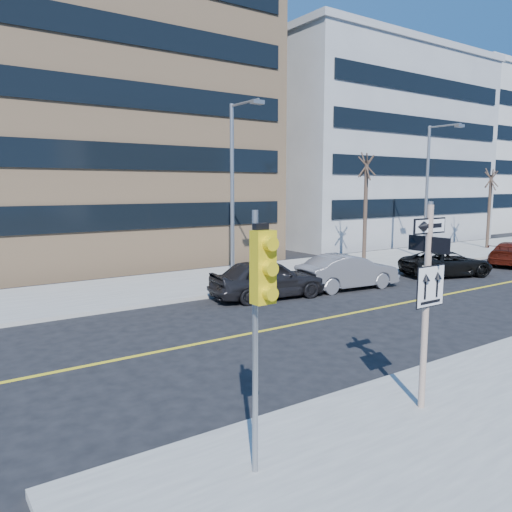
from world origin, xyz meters
TOP-DOWN VIEW (x-y plane):
  - ground at (0.00, 0.00)m, footprint 120.00×120.00m
  - far_sidewalk at (18.00, 12.00)m, footprint 66.00×6.00m
  - road_centerline at (12.00, 4.00)m, footprint 40.00×0.14m
  - sign_pole at (0.00, -2.51)m, footprint 0.92×0.92m
  - traffic_signal at (-4.00, -2.66)m, footprint 0.32×0.45m
  - parked_car_a at (3.64, 7.74)m, footprint 2.55×4.98m
  - parked_car_b at (7.68, 7.25)m, footprint 2.15×4.83m
  - parked_car_c at (14.14, 6.72)m, footprint 3.49×5.12m
  - streetlight_a at (4.00, 10.76)m, footprint 0.55×2.25m
  - streetlight_b at (18.00, 10.76)m, footprint 0.55×2.25m
  - street_tree_west at (13.00, 11.30)m, footprint 1.80×1.80m
  - street_tree_east at (26.00, 11.60)m, footprint 1.80×1.80m
  - building_brick at (2.00, 25.00)m, footprint 18.00×18.00m
  - building_grey_mid at (24.00, 24.00)m, footprint 20.00×16.00m
  - building_grey_far at (45.00, 27.00)m, footprint 18.00×18.00m

SIDE VIEW (x-z plane):
  - ground at x=0.00m, z-range 0.00..0.00m
  - road_centerline at x=12.00m, z-range 0.00..0.01m
  - far_sidewalk at x=18.00m, z-range 0.00..0.15m
  - parked_car_c at x=14.14m, z-range 0.00..1.30m
  - parked_car_b at x=7.68m, z-range 0.00..1.54m
  - parked_car_a at x=3.64m, z-range 0.00..1.62m
  - sign_pole at x=0.00m, z-range 0.41..4.47m
  - traffic_signal at x=-4.00m, z-range 1.03..5.03m
  - streetlight_a at x=4.00m, z-range 0.76..8.76m
  - streetlight_b at x=18.00m, z-range 0.76..8.76m
  - street_tree_east at x=26.00m, z-range 2.07..7.82m
  - street_tree_west at x=13.00m, z-range 2.35..8.70m
  - building_grey_mid at x=24.00m, z-range 0.00..15.00m
  - building_grey_far at x=45.00m, z-range 0.00..16.00m
  - building_brick at x=2.00m, z-range 0.00..18.00m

